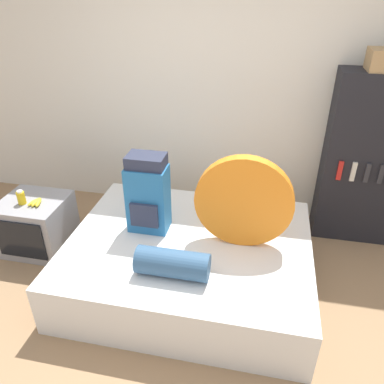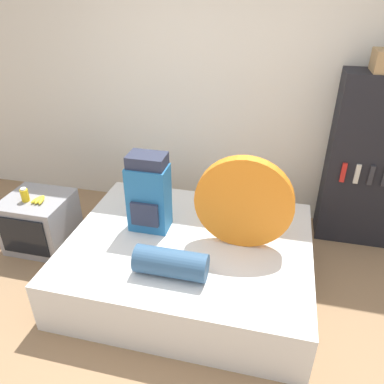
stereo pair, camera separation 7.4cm
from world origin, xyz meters
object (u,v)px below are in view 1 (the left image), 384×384
(television, at_px, (37,224))
(tent_bag, at_px, (244,202))
(bookshelf, at_px, (364,160))
(backpack, at_px, (148,195))
(canister, at_px, (21,198))
(sleeping_roll, at_px, (173,263))

(television, bearing_deg, tent_bag, -3.14)
(television, relative_size, bookshelf, 0.36)
(backpack, height_order, canister, backpack)
(tent_bag, xyz_separation_m, television, (-1.91, 0.10, -0.55))
(tent_bag, bearing_deg, television, 176.86)
(backpack, bearing_deg, sleeping_roll, -57.43)
(bookshelf, bearing_deg, sleeping_roll, -135.39)
(backpack, xyz_separation_m, bookshelf, (1.81, 0.93, 0.05))
(backpack, relative_size, sleeping_roll, 1.28)
(backpack, distance_m, television, 1.24)
(sleeping_roll, xyz_separation_m, bookshelf, (1.47, 1.45, 0.27))
(tent_bag, height_order, canister, tent_bag)
(canister, distance_m, bookshelf, 3.14)
(backpack, bearing_deg, bookshelf, 27.18)
(backpack, xyz_separation_m, sleeping_roll, (0.33, -0.52, -0.22))
(tent_bag, bearing_deg, canister, 178.52)
(canister, bearing_deg, tent_bag, -1.48)
(sleeping_roll, bearing_deg, television, 158.41)
(canister, bearing_deg, television, 46.70)
(sleeping_roll, distance_m, television, 1.61)
(tent_bag, bearing_deg, backpack, 176.63)
(television, distance_m, canister, 0.33)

